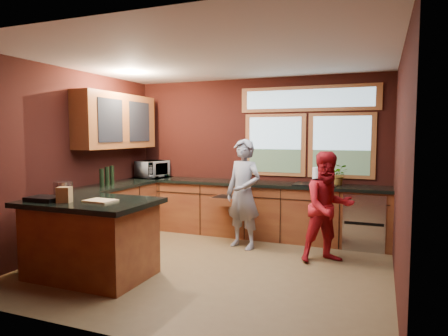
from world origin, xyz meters
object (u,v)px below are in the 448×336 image
Objects in this scene: cutting_board at (100,201)px; stock_pot at (63,189)px; island at (91,238)px; person_grey at (244,194)px; person_red at (328,207)px.

stock_pot reaches higher than cutting_board.
stock_pot is at bearing 164.74° from island.
island is at bearing -106.96° from person_grey.
person_red is (1.28, -0.22, -0.08)m from person_grey.
person_red is 4.30× the size of cutting_board.
cutting_board is at bearing -178.01° from person_red.
island is at bearing 179.09° from person_red.
stock_pot is at bearing -119.12° from person_grey.
stock_pot is (-0.55, 0.15, 0.56)m from island.
person_red reaches higher than island.
island is 4.43× the size of cutting_board.
cutting_board is 0.78m from stock_pot.
cutting_board is (0.20, -0.05, 0.48)m from island.
person_grey is (1.33, 1.86, 0.35)m from island.
stock_pot reaches higher than island.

